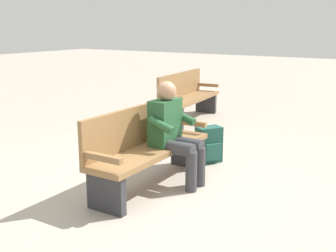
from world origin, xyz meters
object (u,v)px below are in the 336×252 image
person_seated (173,131)px  backpack (209,145)px  bench_far (187,96)px  bench_near (147,146)px

person_seated → backpack: (-0.92, -0.01, -0.39)m
person_seated → bench_far: 3.37m
bench_far → backpack: bearing=30.9°
person_seated → bench_far: person_seated is taller
person_seated → backpack: person_seated is taller
bench_near → person_seated: (-0.20, 0.23, 0.17)m
person_seated → bench_far: bearing=-153.3°
bench_near → bench_far: same height
bench_near → person_seated: size_ratio=1.53×
person_seated → bench_far: size_ratio=0.64×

